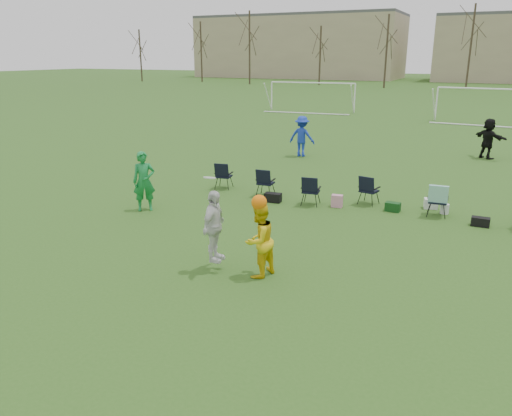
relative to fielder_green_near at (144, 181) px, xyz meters
The scene contains 9 objects.
ground 6.97m from the fielder_green_near, 42.10° to the right, with size 260.00×260.00×0.00m, color #2E581B.
fielder_green_near is the anchor object (origin of this frame).
fielder_blue 10.41m from the fielder_green_near, 82.54° to the left, with size 1.24×0.71×1.92m, color #1632AB.
fielder_black 16.52m from the fielder_green_near, 55.31° to the left, with size 1.75×0.56×1.88m, color black.
center_contest 5.71m from the fielder_green_near, 31.12° to the right, with size 1.67×1.15×2.19m.
sideline_setup 7.15m from the fielder_green_near, 27.12° to the left, with size 10.58×1.87×1.73m.
goal_left 29.79m from the fielder_green_near, 99.43° to the left, with size 7.39×0.76×2.46m.
goal_mid 28.87m from the fielder_green_near, 71.57° to the left, with size 7.40×0.63×2.46m.
tree_line 65.57m from the fielder_green_near, 85.30° to the left, with size 110.28×3.28×11.40m.
Camera 1 is at (4.51, -7.43, 4.70)m, focal length 35.00 mm.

